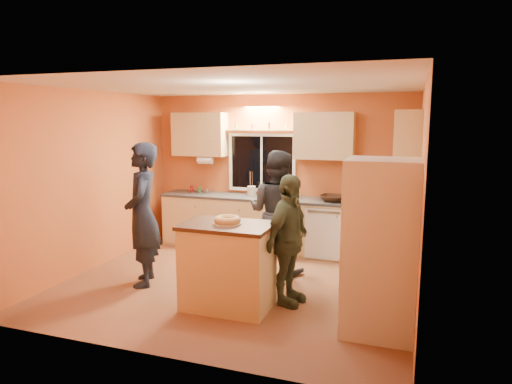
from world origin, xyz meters
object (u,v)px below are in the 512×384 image
at_px(refrigerator, 381,247).
at_px(person_left, 142,215).
at_px(island, 228,265).
at_px(person_right, 288,240).
at_px(person_center, 276,212).

relative_size(refrigerator, person_left, 0.95).
xyz_separation_m(island, person_right, (0.63, 0.33, 0.27)).
xyz_separation_m(refrigerator, person_center, (-1.54, 1.47, -0.02)).
distance_m(person_left, person_right, 2.00).
xyz_separation_m(person_left, person_center, (1.53, 1.06, -0.07)).
bearing_deg(refrigerator, person_left, 172.24).
bearing_deg(island, refrigerator, -1.81).
bearing_deg(person_left, refrigerator, 55.89).
bearing_deg(person_center, island, 91.77).
bearing_deg(refrigerator, person_center, 136.23).
height_order(island, person_left, person_left).
relative_size(island, person_left, 0.55).
bearing_deg(person_center, person_left, 43.21).
height_order(person_left, person_right, person_left).
relative_size(refrigerator, island, 1.73).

